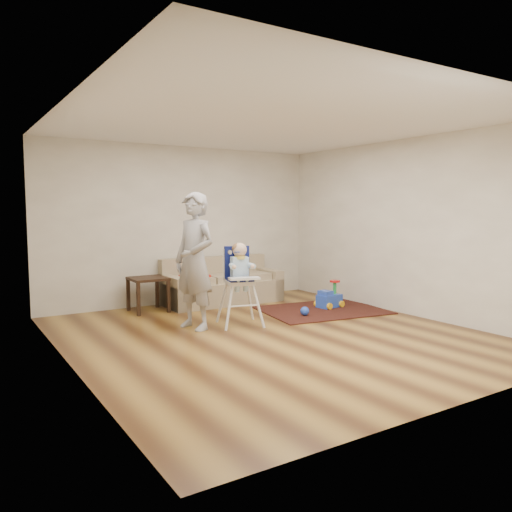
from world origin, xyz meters
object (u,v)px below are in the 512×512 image
sofa (223,281)px  ride_on_toy (329,294)px  side_table (148,294)px  high_chair (240,285)px  toy_ball (305,311)px  adult (195,261)px

sofa → ride_on_toy: sofa is taller
sofa → side_table: bearing=-179.3°
ride_on_toy → high_chair: high_chair is taller
sofa → side_table: sofa is taller
ride_on_toy → side_table: bearing=145.1°
ride_on_toy → toy_ball: bearing=-166.2°
toy_ball → high_chair: 1.22m
sofa → toy_ball: sofa is taller
sofa → side_table: size_ratio=3.71×
side_table → toy_ball: (1.88, -1.63, -0.19)m
adult → ride_on_toy: bearing=75.4°
high_chair → adult: bearing=-179.1°
side_table → adult: size_ratio=0.30×
ride_on_toy → high_chair: 1.91m
sofa → adult: adult is taller
side_table → adult: adult is taller
ride_on_toy → adult: 2.58m
ride_on_toy → toy_ball: (-0.75, -0.30, -0.15)m
sofa → adult: bearing=-129.7°
sofa → adult: size_ratio=1.09×
side_table → sofa: bearing=0.4°
ride_on_toy → adult: (-2.48, -0.10, 0.70)m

